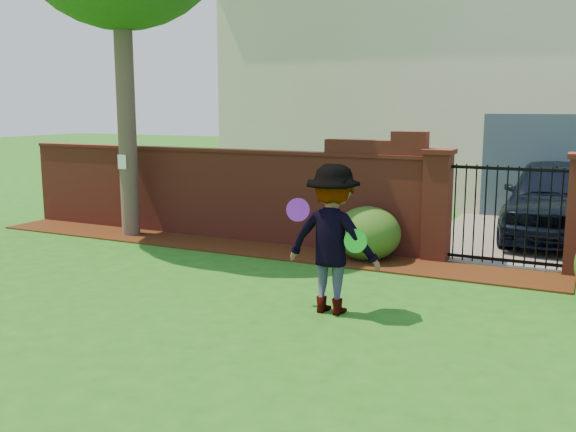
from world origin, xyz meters
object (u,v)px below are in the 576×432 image
at_px(car, 555,200).
at_px(frisbee_green, 356,241).
at_px(man, 331,240).
at_px(frisbee_purple, 298,210).

distance_m(car, frisbee_green, 6.44).
height_order(man, frisbee_green, man).
bearing_deg(car, frisbee_purple, -114.21).
bearing_deg(frisbee_green, frisbee_purple, -173.35).
bearing_deg(frisbee_purple, car, 67.57).
bearing_deg(frisbee_green, man, 162.69).
bearing_deg(car, frisbee_green, -108.52).
relative_size(frisbee_purple, frisbee_green, 1.00).
bearing_deg(man, frisbee_green, 163.80).
bearing_deg(frisbee_purple, man, 28.46).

